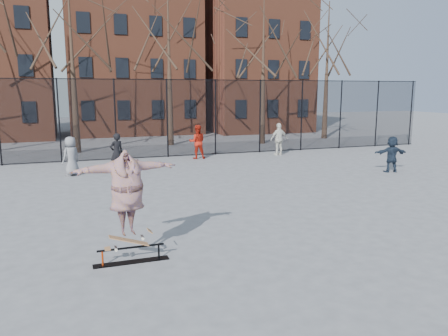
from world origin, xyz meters
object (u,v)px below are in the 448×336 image
object	(u,v)px
skate_rail	(131,256)
bystander_black	(117,153)
bystander_red	(197,142)
bystander_white	(279,139)
skateboard	(129,244)
bystander_navy	(392,154)
bystander_grey	(71,156)
skater	(127,201)

from	to	relation	value
skate_rail	bystander_black	world-z (taller)	bystander_black
bystander_red	bystander_black	bearing A→B (deg)	40.77
bystander_red	bystander_white	size ratio (longest dim) A/B	1.00
skateboard	bystander_navy	distance (m)	13.38
skateboard	bystander_black	bearing A→B (deg)	85.35
bystander_grey	bystander_navy	distance (m)	13.31
bystander_black	bystander_white	distance (m)	8.89
skateboard	bystander_red	world-z (taller)	bystander_red
bystander_grey	skate_rail	bearing A→B (deg)	59.25
skateboard	skater	size ratio (longest dim) A/B	0.41
bystander_grey	bystander_navy	bearing A→B (deg)	127.22
bystander_black	bystander_navy	size ratio (longest dim) A/B	1.08
skateboard	bystander_black	xyz separation A→B (m)	(0.83, 10.20, 0.44)
bystander_navy	skateboard	bearing A→B (deg)	38.57
skate_rail	bystander_red	size ratio (longest dim) A/B	0.89
bystander_grey	bystander_black	bearing A→B (deg)	149.09
bystander_white	bystander_navy	distance (m)	6.39
skate_rail	skateboard	size ratio (longest dim) A/B	1.74
skateboard	bystander_navy	xyz separation A→B (m)	(11.79, 6.31, 0.38)
skate_rail	bystander_black	xyz separation A→B (m)	(0.80, 10.20, 0.70)
bystander_red	skateboard	bearing A→B (deg)	79.21
bystander_red	bystander_navy	distance (m)	9.22
skate_rail	skater	xyz separation A→B (m)	(-0.03, 0.00, 1.16)
bystander_grey	bystander_white	bearing A→B (deg)	155.51
skater	bystander_grey	size ratio (longest dim) A/B	1.31
bystander_grey	bystander_red	xyz separation A→B (m)	(6.06, 2.60, 0.06)
skate_rail	bystander_navy	xyz separation A→B (m)	(11.76, 6.31, 0.63)
bystander_red	bystander_navy	bearing A→B (deg)	147.95
bystander_grey	bystander_black	world-z (taller)	bystander_black
skater	bystander_white	world-z (taller)	skater
skateboard	bystander_red	size ratio (longest dim) A/B	0.51
skate_rail	bystander_grey	distance (m)	10.10
skateboard	skater	xyz separation A→B (m)	(0.00, 0.00, 0.91)
skate_rail	bystander_white	bearing A→B (deg)	52.41
bystander_red	skate_rail	bearing A→B (deg)	79.34
skate_rail	bystander_black	bearing A→B (deg)	85.54
bystander_red	bystander_white	xyz separation A→B (m)	(4.42, -0.35, 0.00)
skateboard	bystander_grey	distance (m)	10.08
skateboard	bystander_red	xyz separation A→B (m)	(5.06, 12.62, 0.47)
skater	bystander_grey	world-z (taller)	skater
skateboard	bystander_black	world-z (taller)	bystander_black
bystander_navy	skater	bearing A→B (deg)	38.57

